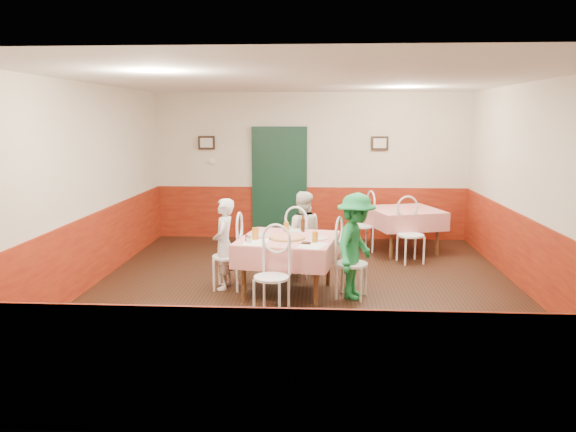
# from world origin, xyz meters

# --- Properties ---
(floor) EXTENTS (7.00, 7.00, 0.00)m
(floor) POSITION_xyz_m (0.00, 0.00, 0.00)
(floor) COLOR black
(floor) RESTS_ON ground
(ceiling) EXTENTS (7.00, 7.00, 0.00)m
(ceiling) POSITION_xyz_m (0.00, 0.00, 2.80)
(ceiling) COLOR white
(ceiling) RESTS_ON back_wall
(back_wall) EXTENTS (6.00, 0.10, 2.80)m
(back_wall) POSITION_xyz_m (0.00, 3.50, 1.40)
(back_wall) COLOR beige
(back_wall) RESTS_ON ground
(front_wall) EXTENTS (6.00, 0.10, 2.80)m
(front_wall) POSITION_xyz_m (0.00, -3.50, 1.40)
(front_wall) COLOR beige
(front_wall) RESTS_ON ground
(left_wall) EXTENTS (0.10, 7.00, 2.80)m
(left_wall) POSITION_xyz_m (-3.00, 0.00, 1.40)
(left_wall) COLOR beige
(left_wall) RESTS_ON ground
(right_wall) EXTENTS (0.10, 7.00, 2.80)m
(right_wall) POSITION_xyz_m (3.00, 0.00, 1.40)
(right_wall) COLOR beige
(right_wall) RESTS_ON ground
(wainscot_back) EXTENTS (6.00, 0.03, 1.00)m
(wainscot_back) POSITION_xyz_m (0.00, 3.48, 0.50)
(wainscot_back) COLOR maroon
(wainscot_back) RESTS_ON ground
(wainscot_front) EXTENTS (6.00, 0.03, 1.00)m
(wainscot_front) POSITION_xyz_m (0.00, -3.48, 0.50)
(wainscot_front) COLOR maroon
(wainscot_front) RESTS_ON ground
(wainscot_left) EXTENTS (0.03, 7.00, 1.00)m
(wainscot_left) POSITION_xyz_m (-2.98, 0.00, 0.50)
(wainscot_left) COLOR maroon
(wainscot_left) RESTS_ON ground
(wainscot_right) EXTENTS (0.03, 7.00, 1.00)m
(wainscot_right) POSITION_xyz_m (2.98, 0.00, 0.50)
(wainscot_right) COLOR maroon
(wainscot_right) RESTS_ON ground
(door) EXTENTS (0.96, 0.06, 2.10)m
(door) POSITION_xyz_m (-0.60, 3.45, 1.05)
(door) COLOR black
(door) RESTS_ON ground
(picture_left) EXTENTS (0.32, 0.03, 0.26)m
(picture_left) POSITION_xyz_m (-2.00, 3.45, 1.85)
(picture_left) COLOR black
(picture_left) RESTS_ON back_wall
(picture_right) EXTENTS (0.32, 0.03, 0.26)m
(picture_right) POSITION_xyz_m (1.30, 3.45, 1.85)
(picture_right) COLOR black
(picture_right) RESTS_ON back_wall
(thermostat) EXTENTS (0.10, 0.03, 0.10)m
(thermostat) POSITION_xyz_m (-1.90, 3.45, 1.50)
(thermostat) COLOR white
(thermostat) RESTS_ON back_wall
(main_table) EXTENTS (1.41, 1.41, 0.77)m
(main_table) POSITION_xyz_m (-0.22, -0.02, 0.38)
(main_table) COLOR red
(main_table) RESTS_ON ground
(second_table) EXTENTS (1.39, 1.39, 0.77)m
(second_table) POSITION_xyz_m (1.67, 2.45, 0.38)
(second_table) COLOR red
(second_table) RESTS_ON ground
(chair_left) EXTENTS (0.44, 0.44, 0.90)m
(chair_left) POSITION_xyz_m (-1.06, 0.13, 0.45)
(chair_left) COLOR white
(chair_left) RESTS_ON ground
(chair_right) EXTENTS (0.51, 0.51, 0.90)m
(chair_right) POSITION_xyz_m (0.61, -0.17, 0.45)
(chair_right) COLOR white
(chair_right) RESTS_ON ground
(chair_far) EXTENTS (0.56, 0.56, 0.90)m
(chair_far) POSITION_xyz_m (-0.08, 0.82, 0.45)
(chair_far) COLOR white
(chair_far) RESTS_ON ground
(chair_near) EXTENTS (0.52, 0.52, 0.90)m
(chair_near) POSITION_xyz_m (-0.37, -0.86, 0.45)
(chair_near) COLOR white
(chair_near) RESTS_ON ground
(chair_second_a) EXTENTS (0.52, 0.52, 0.90)m
(chair_second_a) POSITION_xyz_m (0.92, 2.45, 0.45)
(chair_second_a) COLOR white
(chair_second_a) RESTS_ON ground
(chair_second_b) EXTENTS (0.52, 0.52, 0.90)m
(chair_second_b) POSITION_xyz_m (1.67, 1.70, 0.45)
(chair_second_b) COLOR white
(chair_second_b) RESTS_ON ground
(pizza) EXTENTS (0.53, 0.53, 0.03)m
(pizza) POSITION_xyz_m (-0.23, -0.10, 0.78)
(pizza) COLOR #B74723
(pizza) RESTS_ON main_table
(plate_left) EXTENTS (0.29, 0.29, 0.01)m
(plate_left) POSITION_xyz_m (-0.61, 0.08, 0.77)
(plate_left) COLOR white
(plate_left) RESTS_ON main_table
(plate_right) EXTENTS (0.29, 0.29, 0.01)m
(plate_right) POSITION_xyz_m (0.17, -0.07, 0.77)
(plate_right) COLOR white
(plate_right) RESTS_ON main_table
(plate_far) EXTENTS (0.29, 0.29, 0.01)m
(plate_far) POSITION_xyz_m (-0.16, 0.41, 0.77)
(plate_far) COLOR white
(plate_far) RESTS_ON main_table
(glass_a) EXTENTS (0.10, 0.10, 0.16)m
(glass_a) POSITION_xyz_m (-0.64, -0.17, 0.84)
(glass_a) COLOR #BF7219
(glass_a) RESTS_ON main_table
(glass_b) EXTENTS (0.09, 0.09, 0.14)m
(glass_b) POSITION_xyz_m (0.14, -0.29, 0.83)
(glass_b) COLOR #BF7219
(glass_b) RESTS_ON main_table
(glass_c) EXTENTS (0.08, 0.08, 0.13)m
(glass_c) POSITION_xyz_m (-0.27, 0.40, 0.82)
(glass_c) COLOR #BF7219
(glass_c) RESTS_ON main_table
(beer_bottle) EXTENTS (0.07, 0.07, 0.21)m
(beer_bottle) POSITION_xyz_m (-0.04, 0.37, 0.87)
(beer_bottle) COLOR #381C0A
(beer_bottle) RESTS_ON main_table
(shaker_a) EXTENTS (0.04, 0.04, 0.09)m
(shaker_a) POSITION_xyz_m (-0.72, -0.36, 0.81)
(shaker_a) COLOR silver
(shaker_a) RESTS_ON main_table
(shaker_b) EXTENTS (0.04, 0.04, 0.09)m
(shaker_b) POSITION_xyz_m (-0.68, -0.40, 0.81)
(shaker_b) COLOR silver
(shaker_b) RESTS_ON main_table
(shaker_c) EXTENTS (0.04, 0.04, 0.09)m
(shaker_c) POSITION_xyz_m (-0.74, -0.29, 0.81)
(shaker_c) COLOR #B23319
(shaker_c) RESTS_ON main_table
(menu_left) EXTENTS (0.31, 0.41, 0.00)m
(menu_left) POSITION_xyz_m (-0.62, -0.32, 0.76)
(menu_left) COLOR white
(menu_left) RESTS_ON main_table
(menu_right) EXTENTS (0.43, 0.48, 0.00)m
(menu_right) POSITION_xyz_m (0.11, -0.47, 0.76)
(menu_right) COLOR white
(menu_right) RESTS_ON main_table
(wallet) EXTENTS (0.12, 0.11, 0.02)m
(wallet) POSITION_xyz_m (0.03, -0.38, 0.77)
(wallet) COLOR black
(wallet) RESTS_ON main_table
(diner_left) EXTENTS (0.31, 0.46, 1.25)m
(diner_left) POSITION_xyz_m (-1.11, 0.14, 0.63)
(diner_left) COLOR gray
(diner_left) RESTS_ON ground
(diner_far) EXTENTS (0.63, 0.50, 1.26)m
(diner_far) POSITION_xyz_m (-0.07, 0.87, 0.63)
(diner_far) COLOR gray
(diner_far) RESTS_ON ground
(diner_right) EXTENTS (0.81, 1.02, 1.38)m
(diner_right) POSITION_xyz_m (0.66, -0.17, 0.69)
(diner_right) COLOR gray
(diner_right) RESTS_ON ground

